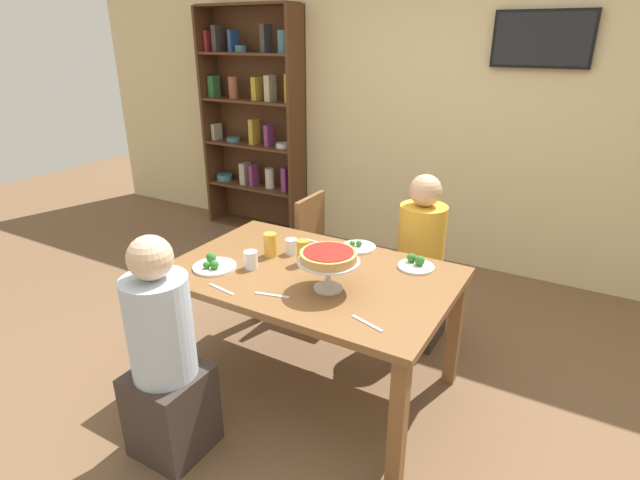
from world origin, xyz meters
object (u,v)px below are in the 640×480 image
object	(u,v)px
cutlery_knife_near	(272,295)
salad_plate_spare	(214,265)
water_glass_clear_far	(340,258)
dining_table	(311,286)
beer_glass_amber_tall	(303,252)
bookshelf	(254,120)
cutlery_fork_far	(318,242)
deep_dish_pizza_stand	(328,259)
water_glass_clear_spare	(291,246)
diner_near_left	(165,366)
cutlery_knife_far	(367,323)
cutlery_fork_near	(222,289)
television	(542,39)
chair_far_left	(323,249)
salad_plate_far_diner	(416,264)
water_glass_clear_near	(251,260)
salad_plate_near_diner	(358,247)
beer_glass_amber_short	(270,245)
diner_far_right	(419,272)

from	to	relation	value
cutlery_knife_near	salad_plate_spare	bearing A→B (deg)	153.83
salad_plate_spare	water_glass_clear_far	size ratio (longest dim) A/B	2.53
dining_table	beer_glass_amber_tall	bearing A→B (deg)	145.04
bookshelf	cutlery_fork_far	distance (m)	2.40
water_glass_clear_far	deep_dish_pizza_stand	bearing A→B (deg)	-74.31
water_glass_clear_far	water_glass_clear_spare	size ratio (longest dim) A/B	1.05
diner_near_left	cutlery_knife_far	distance (m)	0.97
cutlery_fork_near	cutlery_knife_far	distance (m)	0.78
bookshelf	television	bearing A→B (deg)	2.02
dining_table	water_glass_clear_far	distance (m)	0.22
diner_near_left	chair_far_left	distance (m)	1.59
salad_plate_far_diner	cutlery_knife_near	bearing A→B (deg)	-126.95
dining_table	water_glass_clear_far	bearing A→B (deg)	53.02
water_glass_clear_near	cutlery_knife_far	distance (m)	0.83
dining_table	salad_plate_near_diner	bearing A→B (deg)	78.96
cutlery_knife_far	salad_plate_near_diner	bearing A→B (deg)	136.14
beer_glass_amber_tall	cutlery_knife_far	xyz separation A→B (m)	(0.58, -0.40, -0.07)
water_glass_clear_near	cutlery_fork_near	bearing A→B (deg)	-84.65
dining_table	water_glass_clear_near	bearing A→B (deg)	-157.51
bookshelf	diner_near_left	size ratio (longest dim) A/B	1.92
salad_plate_near_diner	cutlery_fork_near	bearing A→B (deg)	-113.74
salad_plate_far_diner	water_glass_clear_far	bearing A→B (deg)	-151.86
bookshelf	beer_glass_amber_short	xyz separation A→B (m)	(1.56, -1.95, -0.33)
salad_plate_far_diner	deep_dish_pizza_stand	bearing A→B (deg)	-122.38
salad_plate_near_diner	cutlery_knife_far	xyz separation A→B (m)	(0.41, -0.75, -0.01)
chair_far_left	water_glass_clear_far	world-z (taller)	chair_far_left
water_glass_clear_near	beer_glass_amber_tall	bearing A→B (deg)	41.29
bookshelf	water_glass_clear_far	xyz separation A→B (m)	(1.98, -1.88, -0.35)
cutlery_fork_far	beer_glass_amber_tall	bearing A→B (deg)	111.68
deep_dish_pizza_stand	salad_plate_spare	distance (m)	0.69
television	salad_plate_far_diner	distance (m)	2.12
bookshelf	cutlery_fork_near	xyz separation A→B (m)	(1.60, -2.42, -0.39)
deep_dish_pizza_stand	diner_near_left	bearing A→B (deg)	-128.63
water_glass_clear_near	cutlery_fork_far	distance (m)	0.52
beer_glass_amber_tall	cutlery_fork_far	distance (m)	0.32
chair_far_left	cutlery_fork_near	size ratio (longest dim) A/B	4.83
cutlery_fork_near	cutlery_fork_far	size ratio (longest dim) A/B	1.00
salad_plate_near_diner	diner_far_right	bearing A→B (deg)	53.33
dining_table	salad_plate_spare	xyz separation A→B (m)	(-0.49, -0.23, 0.11)
cutlery_knife_near	diner_far_right	bearing A→B (deg)	57.20
water_glass_clear_near	cutlery_knife_far	size ratio (longest dim) A/B	0.55
cutlery_knife_far	water_glass_clear_near	bearing A→B (deg)	-176.93
diner_near_left	water_glass_clear_spare	size ratio (longest dim) A/B	12.70
television	diner_near_left	world-z (taller)	television
water_glass_clear_near	cutlery_knife_far	bearing A→B (deg)	-14.32
beer_glass_amber_short	diner_far_right	bearing A→B (deg)	47.20
cutlery_fork_far	diner_far_right	bearing A→B (deg)	-134.98
salad_plate_near_diner	dining_table	bearing A→B (deg)	-101.04
dining_table	beer_glass_amber_short	distance (m)	0.36
salad_plate_near_diner	water_glass_clear_spare	bearing A→B (deg)	-138.81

